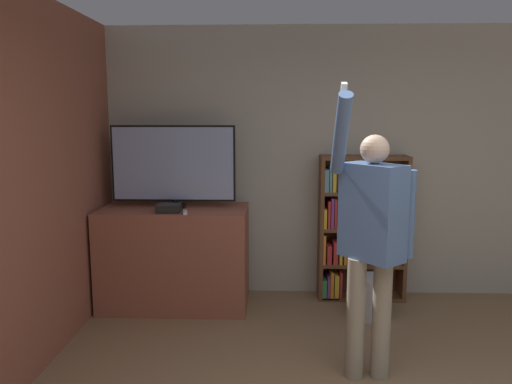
% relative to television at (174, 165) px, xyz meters
% --- Properties ---
extents(wall_back, '(6.83, 0.09, 2.70)m').
position_rel_television_xyz_m(wall_back, '(1.70, 0.40, -0.01)').
color(wall_back, '#B2AD9E').
rests_on(wall_back, ground_plane).
extents(wall_side_brick, '(0.06, 4.48, 2.70)m').
position_rel_television_xyz_m(wall_side_brick, '(-0.75, -1.07, -0.01)').
color(wall_side_brick, '#93513D').
rests_on(wall_side_brick, ground_plane).
extents(tv_ledge, '(1.39, 0.69, 0.96)m').
position_rel_television_xyz_m(tv_ledge, '(0.00, -0.04, -0.88)').
color(tv_ledge, '#93513D').
rests_on(tv_ledge, ground_plane).
extents(television, '(1.17, 0.22, 0.78)m').
position_rel_television_xyz_m(television, '(0.00, 0.00, 0.00)').
color(television, black).
rests_on(television, tv_ledge).
extents(game_console, '(0.21, 0.17, 0.07)m').
position_rel_television_xyz_m(game_console, '(-0.00, -0.24, -0.37)').
color(game_console, black).
rests_on(game_console, tv_ledge).
extents(remote_loose, '(0.06, 0.14, 0.02)m').
position_rel_television_xyz_m(remote_loose, '(0.16, -0.30, -0.39)').
color(remote_loose, white).
rests_on(remote_loose, tv_ledge).
extents(bookshelf, '(0.85, 0.28, 1.44)m').
position_rel_television_xyz_m(bookshelf, '(1.75, 0.22, -0.68)').
color(bookshelf, brown).
rests_on(bookshelf, ground_plane).
extents(person, '(0.57, 0.56, 2.04)m').
position_rel_television_xyz_m(person, '(1.61, -1.34, -0.33)').
color(person, gray).
rests_on(person, ground_plane).
extents(waste_bin, '(0.32, 0.32, 0.39)m').
position_rel_television_xyz_m(waste_bin, '(1.86, -0.30, -1.17)').
color(waste_bin, '#B7B7BC').
rests_on(waste_bin, ground_plane).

